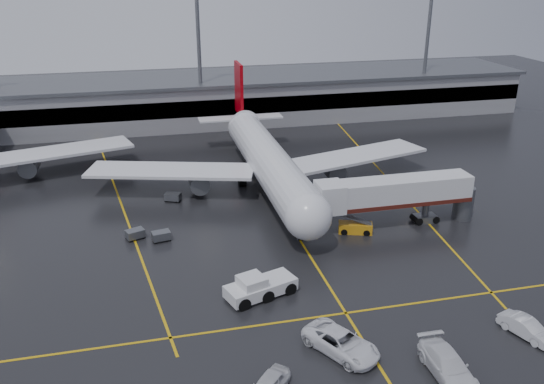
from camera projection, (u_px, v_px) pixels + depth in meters
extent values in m
plane|color=black|center=(284.00, 214.00, 70.33)|extent=(220.00, 220.00, 0.00)
cube|color=gold|center=(284.00, 214.00, 70.32)|extent=(0.25, 90.00, 0.02)
cube|color=gold|center=(346.00, 313.00, 50.49)|extent=(60.00, 0.25, 0.02)
cube|color=gold|center=(119.00, 199.00, 75.03)|extent=(9.99, 69.35, 0.02)
cube|color=gold|center=(385.00, 176.00, 83.22)|extent=(7.57, 69.64, 0.02)
cube|color=gray|center=(223.00, 99.00, 112.10)|extent=(120.00, 18.00, 8.00)
cube|color=black|center=(231.00, 107.00, 103.98)|extent=(120.00, 0.40, 3.00)
cube|color=#595B60|center=(223.00, 77.00, 110.48)|extent=(122.00, 19.00, 0.60)
cylinder|color=#595B60|center=(200.00, 62.00, 102.42)|extent=(0.70, 0.70, 25.00)
cylinder|color=#595B60|center=(426.00, 53.00, 112.12)|extent=(0.70, 0.70, 25.00)
cylinder|color=silver|center=(269.00, 162.00, 75.96)|extent=(5.20, 36.00, 5.20)
sphere|color=silver|center=(308.00, 216.00, 59.74)|extent=(5.20, 5.20, 5.20)
cone|color=silver|center=(241.00, 119.00, 94.67)|extent=(4.94, 8.00, 4.94)
cube|color=#960008|center=(239.00, 89.00, 93.73)|extent=(0.50, 5.50, 8.50)
cube|color=silver|center=(241.00, 118.00, 94.59)|extent=(14.00, 3.00, 0.25)
cube|color=silver|center=(171.00, 171.00, 75.26)|extent=(22.80, 11.83, 0.40)
cube|color=silver|center=(354.00, 156.00, 80.87)|extent=(22.80, 11.83, 0.40)
cylinder|color=#595B60|center=(198.00, 181.00, 75.64)|extent=(2.60, 4.50, 2.60)
cylinder|color=#595B60|center=(333.00, 170.00, 79.74)|extent=(2.60, 4.50, 2.60)
cylinder|color=#595B60|center=(300.00, 231.00, 63.64)|extent=(0.56, 0.56, 2.00)
cylinder|color=#595B60|center=(242.00, 179.00, 79.18)|extent=(0.56, 0.56, 2.00)
cylinder|color=#595B60|center=(286.00, 175.00, 80.56)|extent=(0.56, 0.56, 2.00)
cylinder|color=black|center=(299.00, 236.00, 63.85)|extent=(0.40, 1.10, 1.10)
cylinder|color=black|center=(242.00, 182.00, 79.35)|extent=(1.00, 1.40, 1.40)
cylinder|color=black|center=(286.00, 178.00, 80.73)|extent=(1.00, 1.40, 1.40)
cube|color=silver|center=(54.00, 152.00, 82.63)|extent=(22.80, 11.83, 0.40)
cylinder|color=#595B60|center=(30.00, 165.00, 81.50)|extent=(2.60, 4.50, 2.60)
cube|color=silver|center=(397.00, 191.00, 65.85)|extent=(18.00, 3.20, 3.00)
cube|color=#491610|center=(396.00, 201.00, 66.34)|extent=(18.00, 3.30, 0.50)
cube|color=silver|center=(330.00, 197.00, 64.09)|extent=(3.00, 3.40, 3.30)
cylinder|color=#595B60|center=(425.00, 210.00, 67.80)|extent=(0.80, 0.80, 3.00)
cube|color=#595B60|center=(425.00, 218.00, 68.20)|extent=(2.60, 1.60, 0.90)
cylinder|color=#595B60|center=(463.00, 203.00, 68.69)|extent=(2.40, 2.40, 4.00)
cylinder|color=black|center=(416.00, 219.00, 67.96)|extent=(0.90, 1.80, 0.90)
cylinder|color=black|center=(433.00, 217.00, 68.44)|extent=(0.90, 1.80, 0.90)
cube|color=silver|center=(261.00, 288.00, 52.85)|extent=(7.20, 4.68, 1.15)
cube|color=silver|center=(252.00, 282.00, 52.02)|extent=(2.91, 2.91, 0.96)
cube|color=black|center=(252.00, 282.00, 52.02)|extent=(2.62, 2.62, 0.86)
cylinder|color=black|center=(238.00, 298.00, 51.75)|extent=(2.09, 3.12, 1.24)
cylinder|color=black|center=(261.00, 291.00, 52.97)|extent=(2.09, 3.12, 1.24)
cylinder|color=black|center=(283.00, 283.00, 54.20)|extent=(2.09, 3.12, 1.24)
cube|color=orange|center=(355.00, 228.00, 65.46)|extent=(4.14, 2.76, 1.17)
cube|color=#595B60|center=(356.00, 219.00, 65.04)|extent=(3.80, 2.12, 1.34)
cylinder|color=black|center=(344.00, 229.00, 65.68)|extent=(1.30, 1.95, 0.74)
cylinder|color=black|center=(366.00, 230.00, 65.45)|extent=(1.30, 1.95, 0.74)
imported|color=white|center=(341.00, 343.00, 45.10)|extent=(5.94, 7.21, 1.83)
imported|color=silver|center=(448.00, 365.00, 42.56)|extent=(2.68, 6.36, 1.83)
imported|color=silver|center=(526.00, 328.00, 47.18)|extent=(3.14, 4.99, 1.55)
cube|color=#595B60|center=(161.00, 235.00, 63.47)|extent=(2.21, 1.65, 0.90)
cylinder|color=black|center=(155.00, 242.00, 62.92)|extent=(0.40, 0.20, 0.40)
cylinder|color=black|center=(170.00, 240.00, 63.52)|extent=(0.40, 0.20, 0.40)
cylinder|color=black|center=(153.00, 239.00, 63.76)|extent=(0.40, 0.20, 0.40)
cylinder|color=black|center=(167.00, 236.00, 64.37)|extent=(0.40, 0.20, 0.40)
cube|color=#595B60|center=(135.00, 233.00, 63.92)|extent=(2.33, 1.93, 0.90)
cylinder|color=black|center=(130.00, 241.00, 63.29)|extent=(0.40, 0.20, 0.40)
cylinder|color=black|center=(144.00, 237.00, 64.13)|extent=(0.40, 0.20, 0.40)
cylinder|color=black|center=(127.00, 237.00, 64.06)|extent=(0.40, 0.20, 0.40)
cylinder|color=black|center=(140.00, 234.00, 64.89)|extent=(0.40, 0.20, 0.40)
cube|color=#595B60|center=(173.00, 196.00, 74.08)|extent=(2.35, 1.98, 0.90)
cylinder|color=black|center=(166.00, 201.00, 73.92)|extent=(0.40, 0.20, 0.40)
cylinder|color=black|center=(178.00, 202.00, 73.67)|extent=(0.40, 0.20, 0.40)
cylinder|color=black|center=(169.00, 198.00, 74.84)|extent=(0.40, 0.20, 0.40)
cylinder|color=black|center=(180.00, 199.00, 74.59)|extent=(0.40, 0.20, 0.40)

